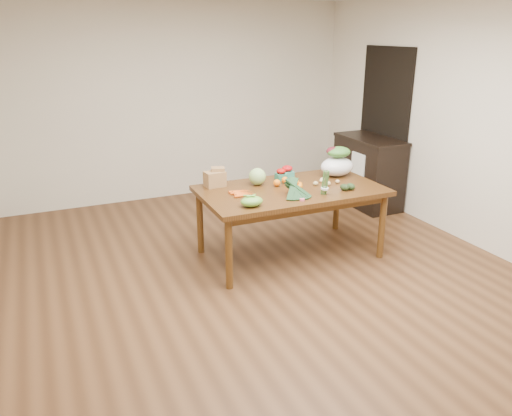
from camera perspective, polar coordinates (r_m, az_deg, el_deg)
name	(u,v)px	position (r m, az deg, el deg)	size (l,w,h in m)	color
floor	(269,282)	(4.87, 1.46, -8.43)	(6.00, 6.00, 0.00)	brown
room_walls	(270,144)	(4.40, 1.61, 7.27)	(5.02, 6.02, 2.70)	beige
dining_table	(290,222)	(5.30, 3.91, -1.61)	(1.88, 1.04, 0.75)	#502D12
doorway_dark	(383,127)	(7.10, 14.36, 8.97)	(0.02, 1.00, 2.10)	black
cabinet	(368,172)	(7.00, 12.70, 4.09)	(0.52, 1.02, 0.94)	black
dish_towel	(358,170)	(6.74, 11.53, 4.28)	(0.02, 0.28, 0.45)	white
paper_bag	(215,177)	(5.22, -4.74, 3.50)	(0.27, 0.23, 0.19)	#9B7145
cabbage	(257,177)	(5.25, 0.15, 3.61)	(0.18, 0.18, 0.18)	#98B266
strawberry_basket_a	(281,175)	(5.46, 2.88, 3.75)	(0.11, 0.11, 0.10)	red
strawberry_basket_b	(287,173)	(5.52, 3.59, 4.00)	(0.12, 0.12, 0.11)	red
orange_a	(277,183)	(5.22, 2.40, 2.88)	(0.08, 0.08, 0.08)	orange
orange_b	(285,180)	(5.33, 3.32, 3.21)	(0.07, 0.07, 0.07)	orange
orange_c	(295,183)	(5.21, 4.47, 2.90)	(0.09, 0.09, 0.09)	orange
mandarin_cluster	(296,184)	(5.16, 4.55, 2.71)	(0.18, 0.18, 0.09)	orange
carrots	(242,193)	(4.97, -1.58, 1.73)	(0.22, 0.22, 0.03)	#DA5812
snap_pea_bag	(252,201)	(4.62, -0.49, 0.76)	(0.22, 0.16, 0.10)	#5D9E35
kale_bunch	(297,190)	(4.87, 4.75, 2.09)	(0.32, 0.40, 0.16)	black
asparagus_bundle	(325,182)	(4.98, 7.89, 2.91)	(0.08, 0.08, 0.25)	#52823B
potato_a	(316,183)	(5.29, 6.83, 2.81)	(0.05, 0.05, 0.05)	tan
potato_b	(328,184)	(5.30, 8.23, 2.79)	(0.06, 0.05, 0.05)	#D7C37C
potato_c	(322,180)	(5.42, 7.60, 3.22)	(0.06, 0.05, 0.05)	#DACB7E
potato_d	(321,181)	(5.40, 7.49, 3.10)	(0.05, 0.04, 0.04)	#DBC87E
potato_e	(338,182)	(5.39, 9.31, 3.00)	(0.05, 0.04, 0.04)	tan
avocado_a	(344,187)	(5.16, 10.08, 2.34)	(0.07, 0.10, 0.07)	black
avocado_b	(351,187)	(5.19, 10.76, 2.42)	(0.07, 0.10, 0.07)	black
salad_bag	(337,163)	(5.65, 9.27, 5.11)	(0.39, 0.29, 0.30)	white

